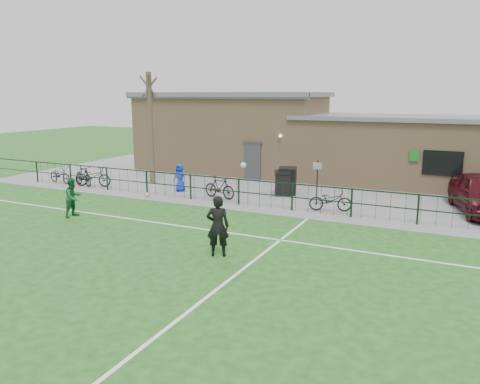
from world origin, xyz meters
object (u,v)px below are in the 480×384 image
at_px(wheelie_bin_left, 283,184).
at_px(ball_ground, 147,195).
at_px(sign_post, 317,183).
at_px(bicycle_a, 60,175).
at_px(bicycle_e, 330,200).
at_px(spectator_child, 180,178).
at_px(outfield_player, 73,197).
at_px(bicycle_b, 83,176).
at_px(bare_tree, 151,129).
at_px(bicycle_d, 220,187).
at_px(bicycle_c, 93,177).
at_px(wheelie_bin_right, 288,182).

height_order(wheelie_bin_left, ball_ground, wheelie_bin_left).
xyz_separation_m(sign_post, bicycle_a, (-14.30, -1.07, -0.54)).
xyz_separation_m(bicycle_e, ball_ground, (-8.66, -1.08, -0.37)).
relative_size(sign_post, spectator_child, 1.43).
distance_m(sign_post, bicycle_e, 1.28).
xyz_separation_m(outfield_player, ball_ground, (0.46, 4.22, -0.68)).
bearing_deg(bicycle_b, wheelie_bin_left, -55.41).
distance_m(bare_tree, bicycle_a, 5.71).
bearing_deg(bicycle_d, sign_post, -70.49).
xyz_separation_m(bicycle_b, ball_ground, (4.75, -0.80, -0.45)).
relative_size(bicycle_a, ball_ground, 7.78).
height_order(bicycle_d, spectator_child, spectator_child).
height_order(outfield_player, ball_ground, outfield_player).
bearing_deg(wheelie_bin_left, bicycle_b, 169.64).
xyz_separation_m(spectator_child, ball_ground, (-0.75, -1.76, -0.60)).
distance_m(bicycle_c, bicycle_d, 7.46).
relative_size(wheelie_bin_right, sign_post, 0.61).
bearing_deg(outfield_player, bicycle_e, -55.89).
relative_size(wheelie_bin_left, ball_ground, 4.87).
bearing_deg(bicycle_d, ball_ground, 121.07).
bearing_deg(sign_post, bicycle_e, -44.01).
height_order(wheelie_bin_left, bicycle_d, wheelie_bin_left).
relative_size(bicycle_c, outfield_player, 1.28).
distance_m(wheelie_bin_right, bicycle_a, 12.64).
distance_m(bicycle_a, bicycle_b, 1.73).
bearing_deg(spectator_child, bicycle_b, -168.26).
bearing_deg(spectator_child, wheelie_bin_right, 21.10).
distance_m(wheelie_bin_right, bicycle_b, 10.97).
height_order(bare_tree, outfield_player, bare_tree).
xyz_separation_m(bicycle_c, bicycle_d, (7.45, 0.36, -0.01)).
distance_m(bare_tree, bicycle_b, 4.38).
relative_size(outfield_player, ball_ground, 7.02).
distance_m(wheelie_bin_right, sign_post, 2.60).
bearing_deg(bicycle_c, bicycle_b, 79.87).
relative_size(wheelie_bin_left, sign_post, 0.55).
relative_size(sign_post, bicycle_d, 1.14).
bearing_deg(wheelie_bin_left, bicycle_c, 170.14).
xyz_separation_m(wheelie_bin_right, bicycle_e, (2.79, -2.47, -0.15)).
xyz_separation_m(bicycle_d, ball_ground, (-3.31, -1.21, -0.43)).
xyz_separation_m(bare_tree, bicycle_a, (-4.66, -2.14, -2.52)).
height_order(wheelie_bin_left, bicycle_c, wheelie_bin_left).
distance_m(wheelie_bin_left, wheelie_bin_right, 0.39).
xyz_separation_m(bicycle_c, spectator_child, (4.89, 0.91, 0.16)).
height_order(bicycle_e, ball_ground, bicycle_e).
bearing_deg(bicycle_c, bicycle_d, -101.76).
bearing_deg(bare_tree, outfield_player, -79.25).
distance_m(bare_tree, bicycle_c, 3.98).
bearing_deg(wheelie_bin_right, sign_post, -56.38).
distance_m(bicycle_a, bicycle_e, 15.14).
relative_size(bare_tree, sign_post, 3.00).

